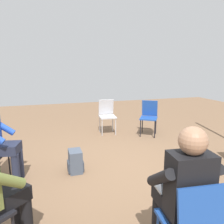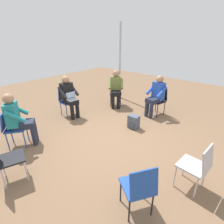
# 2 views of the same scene
# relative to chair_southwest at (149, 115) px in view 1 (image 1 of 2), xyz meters

# --- Properties ---
(ground_plane) EXTENTS (14.00, 14.00, 0.00)m
(ground_plane) POSITION_rel_chair_southwest_xyz_m (1.23, 1.62, -0.50)
(ground_plane) COLOR brown
(chair_southwest) EXTENTS (0.56, 0.58, 0.85)m
(chair_southwest) POSITION_rel_chair_southwest_xyz_m (0.00, 0.00, 0.00)
(chair_southwest) COLOR #1E4799
(chair_southwest) RESTS_ON ground
(chair_south) EXTENTS (0.43, 0.47, 0.85)m
(chair_south) POSITION_rel_chair_southwest_xyz_m (0.95, -0.46, 0.00)
(chair_south) COLOR #B7B7BC
(chair_south) RESTS_ON ground
(chair_north) EXTENTS (0.44, 0.47, 0.85)m
(chair_north) POSITION_rel_chair_southwest_xyz_m (1.40, 3.51, 0.00)
(chair_north) COLOR #1E4799
(chair_north) RESTS_ON ground
(person_with_laptop) EXTENTS (0.53, 0.55, 1.24)m
(person_with_laptop) POSITION_rel_chair_southwest_xyz_m (1.38, 3.35, 0.20)
(person_with_laptop) COLOR black
(person_with_laptop) RESTS_ON ground
(backpack_near_laptop_user) EXTENTS (0.25, 0.28, 0.36)m
(backpack_near_laptop_user) POSITION_rel_chair_southwest_xyz_m (2.02, 1.44, -0.34)
(backpack_near_laptop_user) COLOR #475160
(backpack_near_laptop_user) RESTS_ON ground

